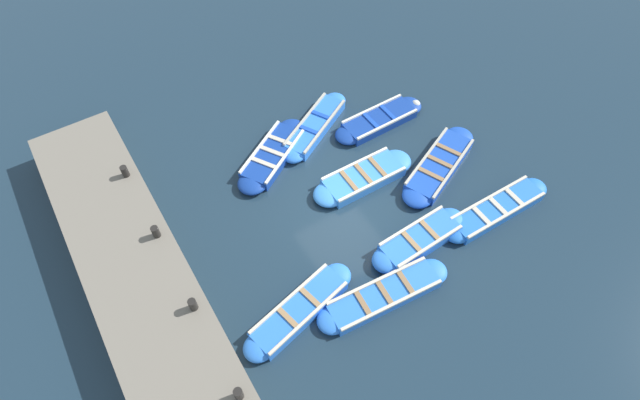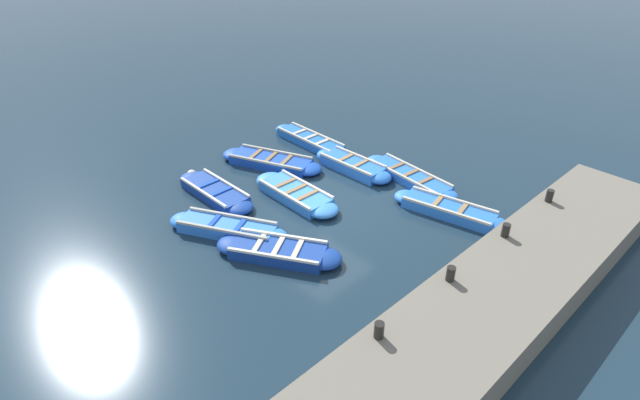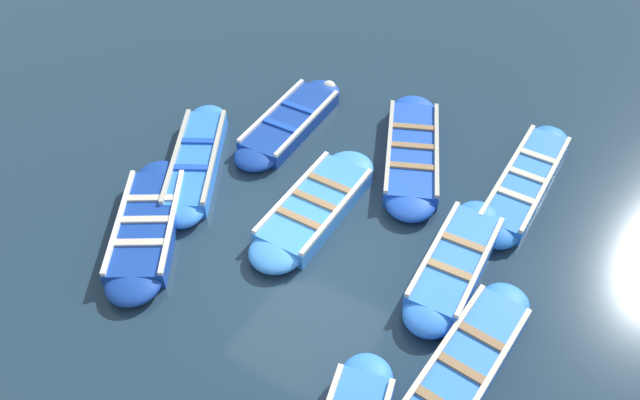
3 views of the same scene
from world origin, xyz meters
name	(u,v)px [view 2 (image 2 of 3)]	position (x,y,z in m)	size (l,w,h in m)	color
ground_plane	(323,204)	(0.00, 0.00, 0.00)	(120.00, 120.00, 0.00)	#1C303F
boat_far_corner	(215,192)	(-2.74, -2.15, 0.15)	(3.43, 0.99, 0.36)	navy
boat_tucked	(449,210)	(3.02, 2.30, 0.16)	(3.61, 1.52, 0.38)	blue
boat_outer_right	(227,228)	(-0.75, -3.04, 0.17)	(3.49, 2.40, 0.39)	blue
boat_end_of_row	(410,177)	(0.94, 3.11, 0.15)	(3.90, 1.13, 0.35)	blue
boat_inner_gap	(353,166)	(-0.90, 2.29, 0.19)	(3.21, 0.97, 0.43)	blue
boat_mid_row	(296,194)	(-0.86, -0.39, 0.16)	(3.46, 1.05, 0.39)	#3884E0
boat_drifting	(278,251)	(1.05, -2.68, 0.16)	(3.41, 2.59, 0.38)	navy
boat_outer_left	(271,161)	(-3.15, 0.47, 0.16)	(3.87, 2.37, 0.38)	#1947B7
boat_broadside	(310,141)	(-3.48, 2.66, 0.16)	(3.80, 0.85, 0.37)	blue
quay_wall	(509,290)	(6.15, 0.00, 0.46)	(2.46, 13.05, 0.92)	slate
bollard_north	(379,330)	(5.27, -3.62, 1.09)	(0.20, 0.20, 0.35)	black
bollard_mid_north	(451,274)	(5.27, -1.21, 1.09)	(0.20, 0.20, 0.35)	black
bollard_mid_south	(506,230)	(5.27, 1.21, 1.09)	(0.20, 0.20, 0.35)	black
bollard_south	(550,196)	(5.27, 3.62, 1.09)	(0.20, 0.20, 0.35)	black
buoy_orange_near	(192,174)	(-4.24, -2.08, 0.16)	(0.33, 0.33, 0.33)	silver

